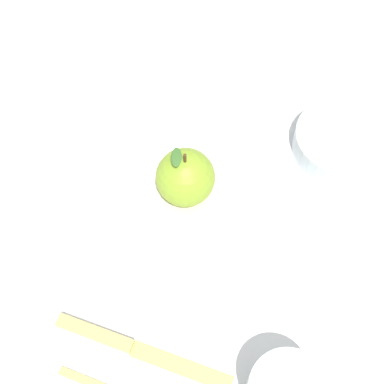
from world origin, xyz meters
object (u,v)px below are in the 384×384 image
dinner_plate (192,196)px  side_bowl (341,141)px  apple (185,177)px  knife (127,345)px

dinner_plate → side_bowl: size_ratio=2.03×
apple → side_bowl: (-0.21, -0.05, -0.03)m
dinner_plate → side_bowl: bearing=-164.4°
side_bowl → knife: size_ratio=0.64×
knife → apple: bearing=-115.0°
side_bowl → knife: (0.29, 0.23, -0.02)m
dinner_plate → apple: size_ratio=2.96×
dinner_plate → knife: (0.09, 0.17, -0.01)m
apple → dinner_plate: bearing=164.8°
apple → knife: (0.08, 0.18, -0.05)m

